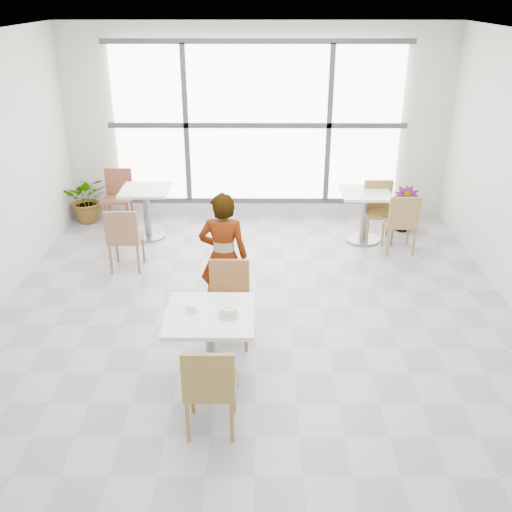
{
  "coord_description": "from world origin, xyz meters",
  "views": [
    {
      "loc": [
        0.03,
        -5.52,
        3.41
      ],
      "look_at": [
        0.0,
        -0.3,
        1.0
      ],
      "focal_mm": 40.7,
      "sensor_mm": 36.0,
      "label": 1
    }
  ],
  "objects_px": {
    "bg_table_left": "(146,206)",
    "bg_chair_left_near": "(124,236)",
    "plant_left": "(87,199)",
    "main_table": "(211,335)",
    "chair_far": "(229,296)",
    "plant_right": "(404,209)",
    "bg_chair_left_far": "(118,193)",
    "bg_table_right": "(365,209)",
    "chair_near": "(210,385)",
    "bg_chair_right_near": "(402,220)",
    "coffee_cup": "(190,308)",
    "bg_chair_right_far": "(378,207)",
    "oatmeal_bowl": "(229,311)",
    "person": "(223,257)"
  },
  "relations": [
    {
      "from": "main_table",
      "to": "plant_right",
      "type": "height_order",
      "value": "main_table"
    },
    {
      "from": "bg_chair_right_far",
      "to": "chair_near",
      "type": "bearing_deg",
      "value": -116.94
    },
    {
      "from": "chair_far",
      "to": "bg_chair_right_near",
      "type": "xyz_separation_m",
      "value": [
        2.28,
        2.19,
        0.0
      ]
    },
    {
      "from": "chair_far",
      "to": "plant_right",
      "type": "bearing_deg",
      "value": 50.68
    },
    {
      "from": "main_table",
      "to": "person",
      "type": "distance_m",
      "value": 1.26
    },
    {
      "from": "bg_chair_left_near",
      "to": "plant_right",
      "type": "xyz_separation_m",
      "value": [
        3.98,
        1.48,
        -0.16
      ]
    },
    {
      "from": "main_table",
      "to": "bg_chair_right_near",
      "type": "distance_m",
      "value": 3.83
    },
    {
      "from": "bg_chair_left_near",
      "to": "bg_chair_right_far",
      "type": "height_order",
      "value": "same"
    },
    {
      "from": "main_table",
      "to": "bg_table_right",
      "type": "height_order",
      "value": "same"
    },
    {
      "from": "oatmeal_bowl",
      "to": "bg_chair_right_near",
      "type": "relative_size",
      "value": 0.24
    },
    {
      "from": "oatmeal_bowl",
      "to": "chair_near",
      "type": "bearing_deg",
      "value": -100.39
    },
    {
      "from": "oatmeal_bowl",
      "to": "coffee_cup",
      "type": "bearing_deg",
      "value": 169.61
    },
    {
      "from": "chair_near",
      "to": "plant_right",
      "type": "height_order",
      "value": "chair_near"
    },
    {
      "from": "bg_chair_left_near",
      "to": "bg_chair_right_far",
      "type": "bearing_deg",
      "value": -162.33
    },
    {
      "from": "chair_near",
      "to": "bg_table_right",
      "type": "height_order",
      "value": "chair_near"
    },
    {
      "from": "person",
      "to": "bg_chair_left_near",
      "type": "relative_size",
      "value": 1.7
    },
    {
      "from": "chair_near",
      "to": "coffee_cup",
      "type": "distance_m",
      "value": 0.83
    },
    {
      "from": "plant_left",
      "to": "main_table",
      "type": "bearing_deg",
      "value": -61.39
    },
    {
      "from": "plant_left",
      "to": "plant_right",
      "type": "distance_m",
      "value": 4.97
    },
    {
      "from": "person",
      "to": "bg_table_right",
      "type": "height_order",
      "value": "person"
    },
    {
      "from": "coffee_cup",
      "to": "bg_chair_left_far",
      "type": "distance_m",
      "value": 4.38
    },
    {
      "from": "bg_table_left",
      "to": "person",
      "type": "bearing_deg",
      "value": -61.19
    },
    {
      "from": "bg_table_left",
      "to": "plant_right",
      "type": "xyz_separation_m",
      "value": [
        3.9,
        0.31,
        -0.15
      ]
    },
    {
      "from": "plant_right",
      "to": "bg_table_left",
      "type": "bearing_deg",
      "value": -175.53
    },
    {
      "from": "bg_table_right",
      "to": "bg_chair_right_near",
      "type": "relative_size",
      "value": 0.86
    },
    {
      "from": "oatmeal_bowl",
      "to": "bg_table_left",
      "type": "height_order",
      "value": "oatmeal_bowl"
    },
    {
      "from": "bg_table_right",
      "to": "chair_far",
      "type": "bearing_deg",
      "value": -124.73
    },
    {
      "from": "oatmeal_bowl",
      "to": "plant_right",
      "type": "relative_size",
      "value": 0.31
    },
    {
      "from": "bg_table_right",
      "to": "plant_right",
      "type": "xyz_separation_m",
      "value": [
        0.69,
        0.43,
        -0.15
      ]
    },
    {
      "from": "coffee_cup",
      "to": "bg_table_right",
      "type": "bearing_deg",
      "value": 57.65
    },
    {
      "from": "bg_chair_left_far",
      "to": "bg_chair_right_far",
      "type": "distance_m",
      "value": 4.0
    },
    {
      "from": "chair_far",
      "to": "bg_chair_left_far",
      "type": "bearing_deg",
      "value": 119.71
    },
    {
      "from": "chair_far",
      "to": "coffee_cup",
      "type": "relative_size",
      "value": 5.47
    },
    {
      "from": "plant_right",
      "to": "bg_chair_left_far",
      "type": "bearing_deg",
      "value": 176.99
    },
    {
      "from": "coffee_cup",
      "to": "plant_right",
      "type": "distance_m",
      "value": 4.8
    },
    {
      "from": "bg_chair_left_far",
      "to": "plant_right",
      "type": "xyz_separation_m",
      "value": [
        4.44,
        -0.23,
        -0.16
      ]
    },
    {
      "from": "bg_chair_right_near",
      "to": "main_table",
      "type": "bearing_deg",
      "value": 50.95
    },
    {
      "from": "bg_table_left",
      "to": "bg_chair_right_near",
      "type": "bearing_deg",
      "value": -9.33
    },
    {
      "from": "bg_table_left",
      "to": "bg_chair_left_near",
      "type": "bearing_deg",
      "value": -93.96
    },
    {
      "from": "chair_near",
      "to": "bg_chair_left_far",
      "type": "relative_size",
      "value": 1.0
    },
    {
      "from": "chair_near",
      "to": "oatmeal_bowl",
      "type": "height_order",
      "value": "chair_near"
    },
    {
      "from": "chair_far",
      "to": "bg_chair_right_far",
      "type": "height_order",
      "value": "same"
    },
    {
      "from": "chair_far",
      "to": "bg_chair_right_near",
      "type": "bearing_deg",
      "value": 43.89
    },
    {
      "from": "bg_chair_left_far",
      "to": "main_table",
      "type": "bearing_deg",
      "value": -66.71
    },
    {
      "from": "chair_far",
      "to": "plant_right",
      "type": "distance_m",
      "value": 4.01
    },
    {
      "from": "bg_chair_left_far",
      "to": "bg_chair_right_near",
      "type": "xyz_separation_m",
      "value": [
        4.18,
        -1.14,
        0.0
      ]
    },
    {
      "from": "plant_left",
      "to": "oatmeal_bowl",
      "type": "bearing_deg",
      "value": -59.79
    },
    {
      "from": "chair_near",
      "to": "chair_far",
      "type": "relative_size",
      "value": 1.0
    },
    {
      "from": "bg_chair_left_far",
      "to": "bg_chair_right_near",
      "type": "distance_m",
      "value": 4.33
    },
    {
      "from": "bg_chair_left_far",
      "to": "bg_chair_left_near",
      "type": "bearing_deg",
      "value": -75.07
    }
  ]
}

